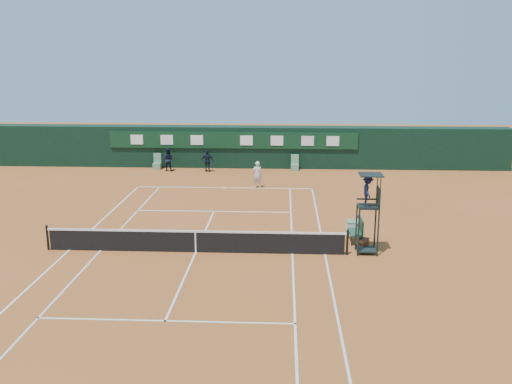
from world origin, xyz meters
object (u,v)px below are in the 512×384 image
(tennis_net, at_px, (196,241))
(player_bench, at_px, (358,229))
(cooler, at_px, (353,228))
(player, at_px, (257,174))
(umpire_chair, at_px, (368,197))

(tennis_net, height_order, player_bench, same)
(cooler, height_order, player, player)
(tennis_net, xyz_separation_m, player_bench, (7.05, 1.71, 0.09))
(tennis_net, height_order, umpire_chair, umpire_chair)
(umpire_chair, bearing_deg, tennis_net, -177.66)
(tennis_net, relative_size, player, 7.67)
(tennis_net, relative_size, cooler, 20.00)
(player, bearing_deg, tennis_net, 77.64)
(umpire_chair, height_order, player, umpire_chair)
(tennis_net, bearing_deg, cooler, 22.01)
(cooler, bearing_deg, player_bench, -85.03)
(tennis_net, height_order, cooler, tennis_net)
(cooler, distance_m, player, 10.47)
(player, bearing_deg, cooler, 115.25)
(cooler, xyz_separation_m, player, (-4.89, 9.24, 0.52))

